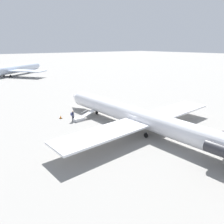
{
  "coord_description": "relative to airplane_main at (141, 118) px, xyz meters",
  "views": [
    {
      "loc": [
        -21.26,
        20.97,
        11.83
      ],
      "look_at": [
        4.34,
        1.02,
        1.79
      ],
      "focal_mm": 35.0,
      "sensor_mm": 36.0,
      "label": 1
    }
  ],
  "objects": [
    {
      "name": "airplane_main",
      "position": [
        0.0,
        0.0,
        0.0
      ],
      "size": [
        35.47,
        27.28,
        6.74
      ],
      "rotation": [
        0.0,
        0.0,
        0.05
      ],
      "color": "silver",
      "rests_on": "ground"
    },
    {
      "name": "traffic_cone_near_stairs",
      "position": [
        12.28,
        6.56,
        -1.77
      ],
      "size": [
        0.47,
        0.47,
        0.51
      ],
      "color": "black",
      "rests_on": "ground"
    },
    {
      "name": "boarding_stairs",
      "position": [
        9.58,
        4.28,
        -1.64
      ],
      "size": [
        1.22,
        4.06,
        1.68
      ],
      "rotation": [
        0.0,
        0.0,
        -1.52
      ],
      "color": "silver",
      "rests_on": "ground"
    },
    {
      "name": "passenger",
      "position": [
        9.89,
        5.53,
        -1.0
      ],
      "size": [
        0.36,
        0.55,
        1.74
      ],
      "rotation": [
        0.0,
        0.0,
        -1.52
      ],
      "color": "#23232D",
      "rests_on": "ground"
    },
    {
      "name": "airplane_far_right",
      "position": [
        71.92,
        -0.67,
        0.67
      ],
      "size": [
        27.51,
        34.43,
        8.97
      ],
      "rotation": [
        0.0,
        0.0,
        5.34
      ],
      "color": "silver",
      "rests_on": "ground"
    },
    {
      "name": "ground_plane",
      "position": [
        1.0,
        0.05,
        -2.01
      ],
      "size": [
        600.0,
        600.0,
        0.0
      ],
      "primitive_type": "plane",
      "color": "gray"
    }
  ]
}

